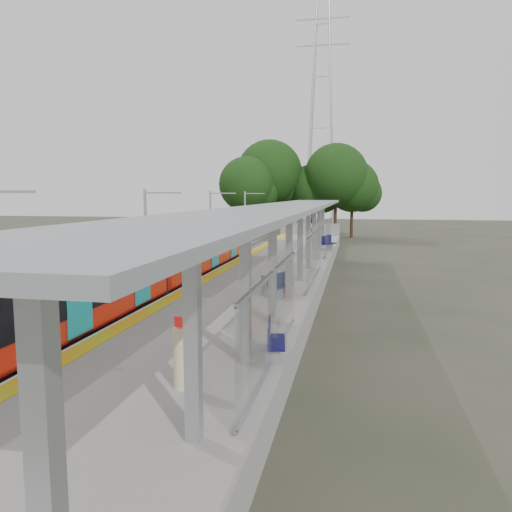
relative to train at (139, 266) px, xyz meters
The scene contains 15 objects.
trackbed 6.16m from the train, 90.01° to the left, with size 3.00×70.00×0.24m, color #59544C.
platform 7.54m from the train, 52.43° to the left, with size 6.00×50.00×1.00m, color gray.
tactile_strip 6.25m from the train, 71.57° to the left, with size 0.60×50.00×0.02m, color gold.
end_fence 31.13m from the train, 81.69° to the left, with size 6.00×0.10×1.20m, color #9EA0A5.
train is the anchor object (origin of this frame).
canopy 6.78m from the train, 18.43° to the left, with size 3.27×38.00×3.66m.
pylon 61.34m from the train, 86.60° to the left, with size 8.00×4.00×38.00m, color #9EA0A5, non-canonical shape.
tree_cluster 39.76m from the train, 86.19° to the left, with size 18.09×10.54×11.58m.
catenary_masts 5.21m from the train, 109.49° to the left, with size 2.08×48.16×5.40m.
bench_near 10.51m from the train, 47.30° to the right, with size 0.64×1.45×0.96m.
bench_mid 6.11m from the train, ahead, with size 0.88×1.43×0.93m.
bench_far 18.68m from the train, 67.64° to the left, with size 1.06×1.69×1.11m.
info_pillar_near 11.49m from the train, 61.18° to the right, with size 0.35×0.35×1.57m.
info_pillar_far 14.27m from the train, 63.68° to the left, with size 0.44×0.44×1.95m.
litter_bin 5.61m from the train, ahead, with size 0.43×0.43×0.89m, color #9EA0A5.
Camera 1 is at (4.60, -5.64, 5.13)m, focal length 35.00 mm.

